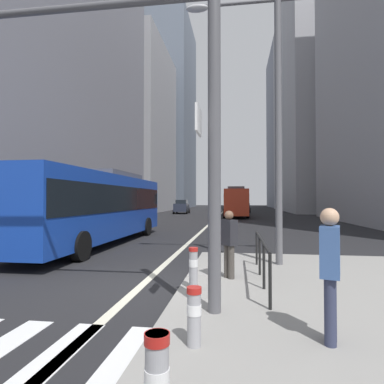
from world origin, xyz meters
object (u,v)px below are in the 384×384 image
object	(u,v)px
city_bus_red_receding	(236,201)
bollard_right	(193,266)
pedestrian_waiting	(229,241)
street_lamp_post	(278,89)
car_oncoming_mid	(182,207)
car_receding_far	(236,206)
pedestrian_walking	(330,267)
bollard_left	(194,313)
city_bus_blue_oncoming	(98,204)
bollard_back	(213,256)
car_receding_near	(244,206)
traffic_signal_gantry	(86,83)

from	to	relation	value
city_bus_red_receding	bollard_right	size ratio (longest dim) A/B	13.21
city_bus_red_receding	bollard_right	distance (m)	30.78
bollard_right	pedestrian_waiting	bearing A→B (deg)	54.18
street_lamp_post	bollard_right	size ratio (longest dim) A/B	9.21
car_oncoming_mid	car_receding_far	world-z (taller)	same
city_bus_red_receding	pedestrian_walking	bearing A→B (deg)	-87.62
bollard_left	bollard_right	distance (m)	2.63
city_bus_blue_oncoming	street_lamp_post	size ratio (longest dim) A/B	1.47
bollard_right	city_bus_red_receding	bearing A→B (deg)	88.58
car_oncoming_mid	bollard_back	xyz separation A→B (m)	(7.19, -36.54, -0.35)
bollard_left	city_bus_red_receding	bearing A→B (deg)	89.32
bollard_right	bollard_back	world-z (taller)	bollard_back
street_lamp_post	bollard_right	distance (m)	5.84
street_lamp_post	pedestrian_waiting	world-z (taller)	street_lamp_post
city_bus_blue_oncoming	car_oncoming_mid	world-z (taller)	city_bus_blue_oncoming
city_bus_blue_oncoming	pedestrian_waiting	world-z (taller)	city_bus_blue_oncoming
car_receding_far	city_bus_red_receding	bearing A→B (deg)	-90.08
city_bus_blue_oncoming	bollard_right	bearing A→B (deg)	-52.46
street_lamp_post	bollard_back	size ratio (longest dim) A/B	9.06
pedestrian_walking	bollard_left	bearing A→B (deg)	-169.42
city_bus_blue_oncoming	car_receding_near	size ratio (longest dim) A/B	2.87
car_receding_near	bollard_left	xyz separation A→B (m)	(-1.57, -44.83, -0.41)
car_receding_near	pedestrian_walking	bearing A→B (deg)	-89.74
city_bus_red_receding	bollard_back	distance (m)	29.57
bollard_left	pedestrian_walking	bearing A→B (deg)	10.58
pedestrian_walking	bollard_back	bearing A→B (deg)	117.39
city_bus_red_receding	car_receding_near	xyz separation A→B (m)	(1.17, 11.48, -0.85)
car_oncoming_mid	bollard_left	world-z (taller)	car_oncoming_mid
street_lamp_post	city_bus_red_receding	bearing A→B (deg)	92.80
city_bus_blue_oncoming	city_bus_red_receding	bearing A→B (deg)	75.57
car_receding_near	street_lamp_post	world-z (taller)	street_lamp_post
bollard_right	street_lamp_post	bearing A→B (deg)	52.99
car_receding_far	street_lamp_post	bearing A→B (deg)	-88.06
street_lamp_post	bollard_right	xyz separation A→B (m)	(-2.13, -2.83, -4.65)
city_bus_red_receding	car_receding_near	distance (m)	11.57
traffic_signal_gantry	bollard_left	bearing A→B (deg)	-30.47
car_receding_near	traffic_signal_gantry	distance (m)	43.84
bollard_right	car_receding_far	bearing A→B (deg)	88.95
city_bus_blue_oncoming	bollard_left	size ratio (longest dim) A/B	15.52
car_receding_far	bollard_back	distance (m)	41.41
car_receding_near	traffic_signal_gantry	bearing A→B (deg)	-94.88
bollard_back	pedestrian_walking	distance (m)	3.95
car_receding_far	car_receding_near	bearing A→B (deg)	-18.43
city_bus_red_receding	street_lamp_post	distance (m)	28.16
bollard_right	bollard_back	bearing A→B (deg)	74.35
bollard_back	pedestrian_walking	bearing A→B (deg)	-62.61
bollard_left	bollard_back	size ratio (longest dim) A/B	0.86
street_lamp_post	bollard_back	xyz separation A→B (m)	(-1.79, -1.63, -4.64)
car_receding_near	traffic_signal_gantry	world-z (taller)	traffic_signal_gantry
car_receding_near	bollard_back	xyz separation A→B (m)	(-1.60, -41.02, -0.35)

